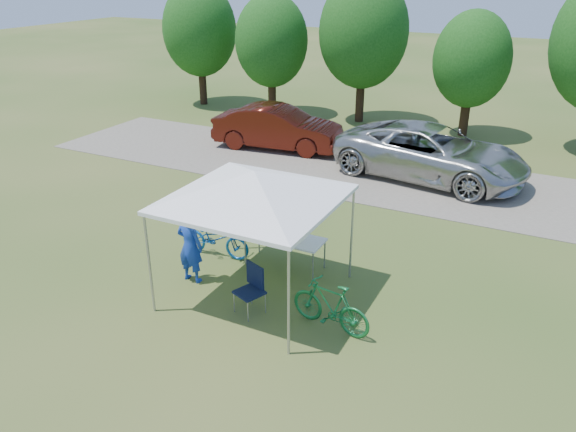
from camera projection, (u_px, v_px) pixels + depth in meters
name	position (u px, v px, depth m)	size (l,w,h in m)	color
ground	(257.00, 293.00, 11.82)	(100.00, 100.00, 0.00)	#2D5119
gravel_strip	(378.00, 176.00, 18.32)	(24.00, 5.00, 0.02)	gray
canopy	(254.00, 174.00, 10.73)	(4.53, 4.53, 3.00)	#A5A5AA
treeline	(426.00, 42.00, 21.91)	(24.89, 4.28, 6.30)	#382314
folding_table	(285.00, 239.00, 12.59)	(1.80, 0.75, 0.74)	white
folding_chair	(252.00, 285.00, 11.02)	(0.64, 0.67, 0.97)	black
cooler	(266.00, 226.00, 12.69)	(0.49, 0.33, 0.36)	white
ice_cream_cup	(299.00, 240.00, 12.35)	(0.09, 0.09, 0.07)	yellow
cyclist	(190.00, 246.00, 11.96)	(0.61, 0.40, 1.68)	#1538B0
bike_blue	(215.00, 238.00, 13.16)	(0.60, 1.73, 0.91)	#114E9A
bike_green	(331.00, 306.00, 10.48)	(0.47, 1.66, 1.00)	#1A753A
minivan	(431.00, 153.00, 17.79)	(2.79, 6.05, 1.68)	#B5B5B0
sedan	(278.00, 128.00, 20.70)	(1.66, 4.76, 1.57)	#45130B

